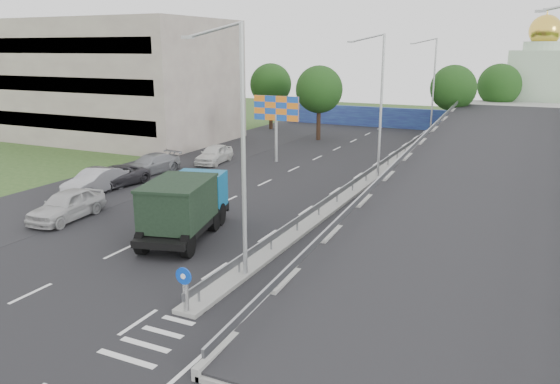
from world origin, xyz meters
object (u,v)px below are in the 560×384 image
Objects in this scene: parked_car_a at (67,205)px; parked_car_c at (114,177)px; dump_truck at (185,204)px; lamp_post_mid at (379,98)px; parked_car_d at (151,164)px; church at (539,83)px; parked_car_b at (95,181)px; lamp_post_near at (239,140)px; billboard at (276,112)px; sign_bollard at (185,289)px; parked_car_e at (214,154)px; lamp_post_far at (432,83)px.

parked_car_c is at bearing 106.71° from parked_car_a.
lamp_post_mid is at bearing 58.78° from dump_truck.
parked_car_d is (-3.13, 11.26, -0.10)m from parked_car_a.
parked_car_b is at bearing -118.68° from church.
parked_car_b is at bearing 141.96° from dump_truck.
church is 47.80m from parked_car_d.
parked_car_a is at bearing -58.83° from parked_car_c.
lamp_post_near is 23.87m from billboard.
sign_bollard is 0.17× the size of lamp_post_mid.
parked_car_a is 1.08× the size of parked_car_e.
parked_car_c is at bearing -117.04° from lamp_post_far.
lamp_post_mid is at bearing 37.71° from parked_car_b.
lamp_post_mid is 20.31m from parked_car_b.
dump_truck is at bearing 147.34° from lamp_post_near.
parked_car_c is at bearing -108.86° from parked_car_e.
church is (9.89, 34.00, -0.50)m from lamp_post_mid.
lamp_post_near is at bearing 88.36° from sign_bollard.
church reaches higher than lamp_post_mid.
sign_bollard is 0.34× the size of parked_car_b.
church is at bearing 59.30° from billboard.
parked_car_d reaches higher than parked_car_c.
lamp_post_far is at bearing 49.56° from parked_car_e.
lamp_post_far is 0.73× the size of church.
parked_car_e is at bearing 125.03° from lamp_post_near.
lamp_post_far is 17.15m from church.
lamp_post_near is at bearing -47.14° from dump_truck.
church is 2.51× the size of billboard.
lamp_post_near is (0.11, 3.83, 4.77)m from sign_bollard.
billboard is 0.74× the size of dump_truck.
church is 1.86× the size of dump_truck.
parked_car_d is (-15.83, -26.03, -5.08)m from lamp_post_far.
lamp_post_far is 20.24m from billboard.
dump_truck is (-14.93, -50.77, -3.60)m from church.
billboard is at bearing 65.39° from parked_car_b.
billboard is (-9.11, 2.00, -1.62)m from lamp_post_mid.
lamp_post_near reaches higher than parked_car_b.
lamp_post_mid is at bearing -4.31° from parked_car_e.
church is (9.89, 14.00, -0.50)m from lamp_post_far.
lamp_post_mid is at bearing -12.38° from billboard.
billboard is (-19.00, -32.00, -1.12)m from church.
dump_truck is at bearing -36.01° from parked_car_d.
parked_car_d is (-15.83, -6.03, -5.08)m from lamp_post_mid.
billboard reaches higher than parked_car_c.
parked_car_d is (-10.78, 10.74, -0.98)m from dump_truck.
parked_car_b is (-15.40, 7.75, -5.01)m from lamp_post_near.
church reaches higher than parked_car_e.
church is 51.36m from parked_car_c.
sign_bollard is 24.30m from lamp_post_mid.
church reaches higher than parked_car_b.
lamp_post_mid reaches higher than parked_car_d.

